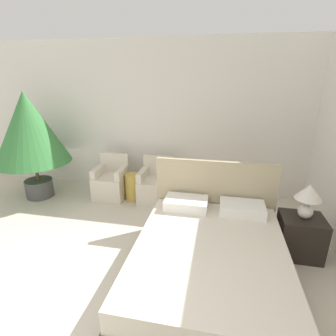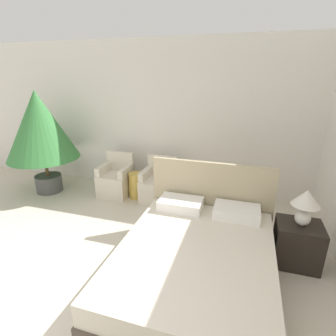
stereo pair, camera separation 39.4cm
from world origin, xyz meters
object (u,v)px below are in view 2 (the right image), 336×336
at_px(armchair_near_window_left, 116,181).
at_px(table_lamp, 306,202).
at_px(bed, 196,261).
at_px(armchair_near_window_right, 158,187).
at_px(potted_palm, 40,128).
at_px(side_table, 137,185).
at_px(nightstand, 297,244).

height_order(armchair_near_window_left, table_lamp, table_lamp).
xyz_separation_m(bed, table_lamp, (1.14, 0.71, 0.56)).
height_order(armchair_near_window_right, table_lamp, table_lamp).
height_order(potted_palm, side_table, potted_palm).
bearing_deg(potted_palm, side_table, 8.02).
distance_m(nightstand, table_lamp, 0.57).
height_order(potted_palm, nightstand, potted_palm).
xyz_separation_m(armchair_near_window_left, side_table, (0.44, 0.00, -0.03)).
distance_m(table_lamp, side_table, 2.98).
xyz_separation_m(armchair_near_window_left, armchair_near_window_right, (0.88, -0.00, 0.00)).
bearing_deg(table_lamp, potted_palm, 168.85).
height_order(armchair_near_window_right, potted_palm, potted_palm).
relative_size(armchair_near_window_right, table_lamp, 1.80).
relative_size(nightstand, side_table, 1.11).
distance_m(nightstand, side_table, 2.91).
xyz_separation_m(armchair_near_window_left, table_lamp, (3.12, -1.15, 0.57)).
bearing_deg(bed, armchair_near_window_right, 120.62).
distance_m(bed, armchair_near_window_left, 2.72).
bearing_deg(side_table, nightstand, -23.33).
bearing_deg(potted_palm, bed, -25.38).
xyz_separation_m(bed, potted_palm, (-3.37, 1.60, 1.02)).
relative_size(potted_palm, side_table, 4.04).
bearing_deg(armchair_near_window_right, potted_palm, -172.68).
bearing_deg(nightstand, table_lamp, 33.21).
relative_size(bed, table_lamp, 4.66).
distance_m(bed, nightstand, 1.33).
relative_size(bed, armchair_near_window_right, 2.59).
bearing_deg(armchair_near_window_left, potted_palm, -170.14).
relative_size(bed, armchair_near_window_left, 2.59).
xyz_separation_m(nightstand, side_table, (-2.67, 1.15, -0.03)).
bearing_deg(nightstand, armchair_near_window_left, 159.74).
bearing_deg(armchair_near_window_left, bed, -43.65).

